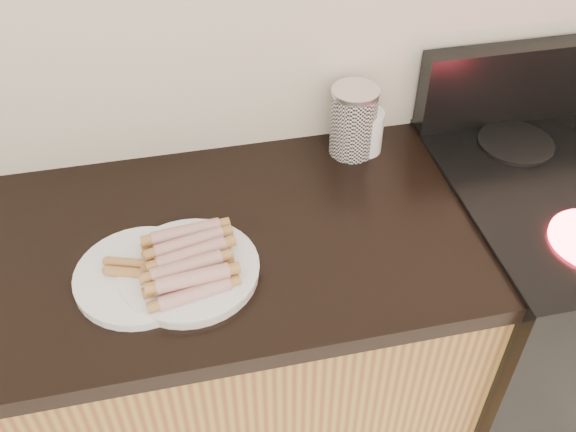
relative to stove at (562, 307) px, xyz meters
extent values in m
cube|color=olive|center=(-1.48, 0.01, -0.03)|extent=(2.20, 0.59, 0.86)
cube|color=black|center=(0.00, 0.00, -0.01)|extent=(0.76, 0.65, 0.90)
cube|color=black|center=(0.00, 0.28, 0.55)|extent=(0.76, 0.06, 0.20)
cylinder|color=black|center=(-0.17, 0.17, 0.46)|extent=(0.18, 0.18, 0.01)
cylinder|color=silver|center=(-0.98, -0.08, 0.45)|extent=(0.34, 0.34, 0.02)
cylinder|color=white|center=(-1.07, -0.07, 0.45)|extent=(0.27, 0.27, 0.02)
cylinder|color=maroon|center=(-0.98, -0.15, 0.48)|extent=(0.14, 0.05, 0.03)
cylinder|color=maroon|center=(-0.98, -0.12, 0.48)|extent=(0.14, 0.05, 0.03)
cylinder|color=maroon|center=(-0.98, -0.09, 0.48)|extent=(0.14, 0.05, 0.03)
cylinder|color=maroon|center=(-0.98, -0.06, 0.48)|extent=(0.14, 0.05, 0.03)
cylinder|color=maroon|center=(-0.98, -0.03, 0.48)|extent=(0.14, 0.05, 0.03)
cylinder|color=maroon|center=(-0.98, 0.00, 0.48)|extent=(0.14, 0.05, 0.03)
cylinder|color=maroon|center=(-0.98, -0.14, 0.50)|extent=(0.14, 0.05, 0.03)
cylinder|color=maroon|center=(-0.98, -0.11, 0.50)|extent=(0.14, 0.05, 0.03)
cylinder|color=maroon|center=(-0.98, -0.08, 0.50)|extent=(0.14, 0.05, 0.03)
cylinder|color=maroon|center=(-0.98, -0.04, 0.50)|extent=(0.14, 0.05, 0.03)
cylinder|color=maroon|center=(-0.98, -0.01, 0.50)|extent=(0.14, 0.05, 0.03)
cylinder|color=#B66D4F|center=(-1.07, -0.08, 0.47)|extent=(0.13, 0.06, 0.02)
cylinder|color=#B66D4F|center=(-1.07, -0.05, 0.47)|extent=(0.13, 0.06, 0.02)
cylinder|color=silver|center=(-0.56, 0.24, 0.52)|extent=(0.11, 0.11, 0.16)
cylinder|color=silver|center=(-0.56, 0.24, 0.61)|extent=(0.11, 0.11, 0.01)
cylinder|color=white|center=(-0.53, 0.24, 0.50)|extent=(0.09, 0.09, 0.11)
camera|label=1|loc=(-0.97, -0.94, 1.37)|focal=40.00mm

